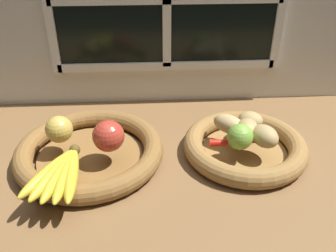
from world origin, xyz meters
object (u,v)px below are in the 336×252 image
Objects in this scene: fruit_bowl_right at (245,146)px; potato_large at (247,129)px; banana_bunch_front at (60,173)px; potato_small at (265,136)px; potato_back at (250,120)px; potato_oblong at (229,124)px; chili_pepper at (241,142)px; apple_golden_left at (59,130)px; fruit_bowl_left at (90,151)px; apple_red_right at (108,136)px; lime_near at (240,137)px.

potato_large is (0.00, 0.00, 4.93)cm from fruit_bowl_right.
banana_bunch_front is 46.08cm from potato_small.
potato_large is at bearing 90.00° from fruit_bowl_right.
potato_small is (1.24, -7.88, 0.35)cm from potato_back.
potato_small is at bearing -81.03° from potato_back.
banana_bunch_front is 41.15cm from potato_oblong.
fruit_bowl_right is 4.93cm from potato_large.
potato_small is 5.58cm from chili_pepper.
apple_golden_left is 0.97× the size of potato_large.
apple_golden_left is at bearing 174.87° from potato_small.
potato_large is 4.69cm from potato_small.
fruit_bowl_left is 4.90× the size of potato_small.
apple_red_right is at bearing -174.86° from potato_large.
banana_bunch_front reaches higher than fruit_bowl_left.
potato_back is (34.64, 7.49, -1.51)cm from apple_red_right.
potato_back reaches higher than chili_pepper.
chili_pepper is at bearing -122.14° from fruit_bowl_right.
apple_red_right is 1.10× the size of potato_large.
lime_near reaches higher than chili_pepper.
lime_near reaches higher than potato_large.
potato_large is at bearing 58.69° from chili_pepper.
fruit_bowl_left is 4.87× the size of apple_red_right.
lime_near is (29.88, -1.09, -0.63)cm from apple_red_right.
potato_back is at bearing 61.02° from lime_near.
lime_near is at bearing -123.69° from fruit_bowl_right.
fruit_bowl_right is 4.88× the size of potato_back.
potato_large is 1.10× the size of lime_near.
potato_back is 8.92cm from chili_pepper.
apple_red_right is at bearing -29.17° from fruit_bowl_left.
potato_oblong is (38.04, 15.69, 0.87)cm from banana_bunch_front.
chili_pepper is at bearing -74.67° from potato_oblong.
fruit_bowl_left is 5.74× the size of potato_back.
potato_small is at bearing -45.00° from potato_large.
chili_pepper reaches higher than fruit_bowl_right.
potato_oblong reaches higher than potato_back.
banana_bunch_front is 3.01× the size of potato_back.
banana_bunch_front is at bearing -133.05° from apple_red_right.
potato_large is 4.12cm from chili_pepper.
fruit_bowl_left is 37.81cm from fruit_bowl_right.
fruit_bowl_right is 5.00× the size of lime_near.
potato_back is 9.85cm from lime_near.
apple_golden_left reaches higher than fruit_bowl_right.
potato_back is at bearing 63.05° from chili_pepper.
chili_pepper is (-2.05, -3.26, 3.47)cm from fruit_bowl_right.
apple_red_right is 35.47cm from potato_back.
potato_large is at bearing 56.31° from lime_near.
banana_bunch_front is at bearing -165.68° from chili_pepper.
banana_bunch_front is 2.25× the size of potato_oblong.
apple_golden_left is 14.14cm from banana_bunch_front.
potato_back is 6.04cm from potato_oblong.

